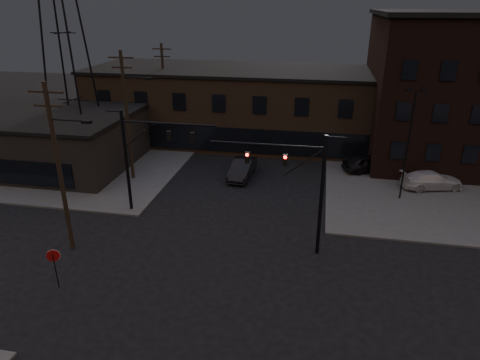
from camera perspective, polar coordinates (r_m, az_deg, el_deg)
name	(u,v)px	position (r m, az deg, el deg)	size (l,w,h in m)	color
ground	(203,282)	(25.81, -5.02, -13.43)	(140.00, 140.00, 0.00)	black
sidewalk_nw	(68,145)	(52.71, -21.94, 4.38)	(30.00, 30.00, 0.15)	#474744
building_row	(267,107)	(49.62, 3.64, 9.65)	(40.00, 12.00, 8.00)	#4C3828
building_left	(49,141)	(46.20, -24.11, 4.77)	(16.00, 12.00, 5.00)	black
traffic_signal_near	(304,182)	(26.54, 8.48, -0.29)	(7.12, 0.24, 8.00)	black
traffic_signal_far	(141,151)	(32.40, -13.01, 3.81)	(7.12, 0.24, 8.00)	black
stop_sign	(54,260)	(26.45, -23.57, -9.71)	(0.72, 0.33, 2.48)	black
utility_pole_near	(60,166)	(28.46, -22.92, 1.74)	(3.70, 0.28, 11.00)	black
utility_pole_mid	(128,114)	(38.84, -14.77, 8.48)	(3.70, 0.28, 11.50)	black
utility_pole_far	(164,91)	(50.10, -10.05, 11.56)	(2.20, 0.28, 11.00)	black
transmission_tower	(63,33)	(45.04, -22.56, 17.68)	(7.00, 7.00, 25.00)	black
lot_light_a	(409,136)	(35.99, 21.66, 5.50)	(1.50, 0.28, 9.14)	black
lot_light_b	(473,123)	(42.17, 28.61, 6.68)	(1.50, 0.28, 9.14)	black
parked_car_lot_a	(368,163)	(42.52, 16.67, 2.19)	(1.92, 4.78, 1.63)	black
parked_car_lot_b	(432,180)	(40.53, 24.19, 0.00)	(2.12, 5.22, 1.51)	silver
car_crossing	(242,169)	(39.68, 0.30, 1.52)	(1.77, 5.07, 1.67)	black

